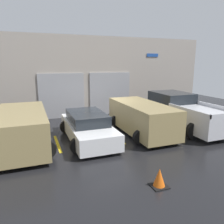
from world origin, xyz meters
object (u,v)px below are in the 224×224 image
pickup_truck (184,112)px  sedan_white (88,127)px  traffic_cone (159,178)px  van_right (22,128)px  sedan_side (141,117)px

pickup_truck → sedan_white: (-5.49, -0.22, -0.24)m
sedan_white → traffic_cone: bearing=-78.4°
pickup_truck → sedan_white: pickup_truck is taller
van_right → sedan_white: bearing=0.4°
traffic_cone → sedan_white: bearing=101.6°
sedan_side → traffic_cone: (-1.82, -4.49, -0.58)m
sedan_side → van_right: bearing=-180.0°
sedan_white → van_right: size_ratio=0.99×
sedan_white → pickup_truck: bearing=2.3°
pickup_truck → van_right: (-8.23, -0.24, 0.00)m
sedan_side → traffic_cone: sedan_side is taller
sedan_side → traffic_cone: 4.88m
sedan_side → traffic_cone: size_ratio=8.14×
pickup_truck → sedan_side: (-2.74, -0.24, -0.01)m
sedan_white → sedan_side: 2.75m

